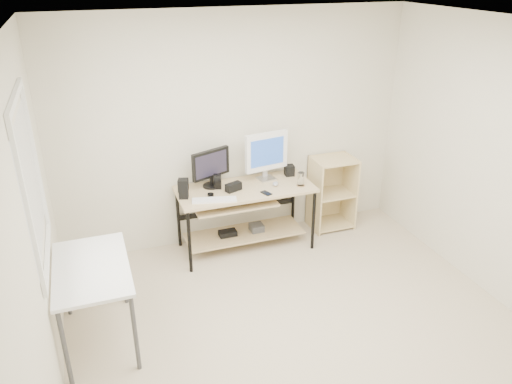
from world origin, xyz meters
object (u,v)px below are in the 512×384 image
object	(u,v)px
white_imac	(266,153)
audio_controller	(217,182)
desk	(243,205)
shelf_unit	(330,192)
black_monitor	(211,166)
side_table	(92,275)

from	to	relation	value
white_imac	audio_controller	distance (m)	0.64
desk	shelf_unit	bearing A→B (deg)	7.77
audio_controller	white_imac	bearing A→B (deg)	24.04
black_monitor	white_imac	bearing A→B (deg)	-22.50
side_table	shelf_unit	xyz separation A→B (m)	(2.83, 1.22, -0.22)
desk	audio_controller	xyz separation A→B (m)	(-0.26, 0.08, 0.30)
desk	black_monitor	world-z (taller)	black_monitor
shelf_unit	white_imac	size ratio (longest dim) A/B	1.63
desk	white_imac	distance (m)	0.64
white_imac	audio_controller	world-z (taller)	white_imac
white_imac	audio_controller	size ratio (longest dim) A/B	3.29
desk	side_table	world-z (taller)	same
shelf_unit	audio_controller	distance (m)	1.49
side_table	audio_controller	bearing A→B (deg)	39.28
audio_controller	desk	bearing A→B (deg)	1.67
black_monitor	audio_controller	xyz separation A→B (m)	(0.05, -0.07, -0.16)
side_table	shelf_unit	bearing A→B (deg)	23.33
shelf_unit	black_monitor	bearing A→B (deg)	-179.60
black_monitor	audio_controller	size ratio (longest dim) A/B	2.67
black_monitor	audio_controller	bearing A→B (deg)	-78.31
black_monitor	audio_controller	world-z (taller)	black_monitor
side_table	audio_controller	world-z (taller)	audio_controller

